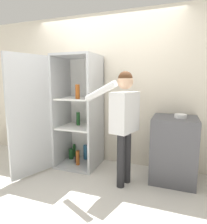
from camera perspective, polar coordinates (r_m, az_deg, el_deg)
name	(u,v)px	position (r m, az deg, el deg)	size (l,w,h in m)	color
ground_plane	(82,185)	(2.97, -6.26, -19.98)	(12.00, 12.00, 0.00)	beige
wall_back	(106,90)	(3.51, 0.61, 6.34)	(7.00, 0.06, 2.55)	beige
refrigerator	(70,113)	(3.32, -9.53, -0.37)	(0.94, 1.26, 1.84)	#B7BABC
person	(124,115)	(2.67, 5.92, -0.79)	(0.70, 0.53, 1.56)	#262628
counter	(174,149)	(3.09, 19.39, -9.91)	(0.61, 0.62, 0.92)	#4C4C51
bowl	(181,116)	(2.96, 21.15, -1.07)	(0.16, 0.16, 0.05)	white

